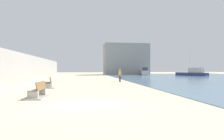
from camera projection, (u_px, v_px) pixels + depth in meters
ground_plane at (83, 81)px, 28.19m from camera, size 120.00×120.00×0.00m
seawall at (25, 68)px, 27.10m from camera, size 0.80×64.00×3.56m
bench_near at (38, 94)px, 12.49m from camera, size 1.35×2.22×0.98m
bench_far at (48, 85)px, 18.93m from camera, size 1.31×2.20×0.98m
person_walking at (120, 74)px, 26.81m from camera, size 0.30×0.49×1.67m
boat_nearest at (145, 72)px, 52.42m from camera, size 3.22×6.42×1.95m
boat_mid_bay at (193, 73)px, 47.69m from camera, size 5.05×7.44×6.20m
harbor_building at (126, 59)px, 57.57m from camera, size 12.00×6.00×8.40m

